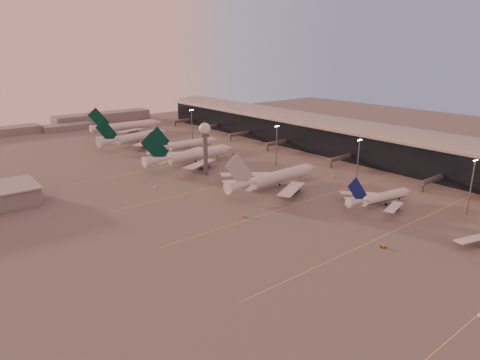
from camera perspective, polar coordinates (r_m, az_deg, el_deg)
ground at (r=160.00m, az=19.42°, el=-9.26°), size 700.00×700.00×0.00m
taxiway_markings at (r=212.53m, az=10.99°, el=-1.95°), size 180.00×185.25×0.02m
terminal at (r=301.41m, az=12.88°, el=5.68°), size 57.00×362.00×23.04m
radar_tower at (r=236.60m, az=-4.69°, el=5.54°), size 6.40×6.40×31.10m
mast_a at (r=204.53m, az=28.48°, el=-0.50°), size 3.60×0.56×25.00m
mast_b at (r=227.20m, az=15.47°, el=2.60°), size 3.60×0.56×25.00m
mast_c at (r=258.40m, az=4.90°, el=4.90°), size 3.60×0.56×25.00m
mast_d at (r=326.84m, az=-6.43°, el=7.45°), size 3.60×0.56×25.00m
distant_horizon at (r=421.78m, az=-21.06°, el=7.26°), size 165.00×37.50×9.00m
narrowbody_mid at (r=203.93m, az=18.28°, el=-2.40°), size 40.44×32.01×15.90m
widebody_white at (r=219.13m, az=4.74°, el=-0.03°), size 63.62×50.94×22.37m
greentail_a at (r=264.13m, az=-6.44°, el=2.99°), size 65.18×52.66×23.68m
greentail_b at (r=298.90m, az=-7.10°, el=4.51°), size 54.54×44.08×19.82m
greentail_c at (r=325.53m, az=-13.82°, el=5.29°), size 62.10×49.56×22.97m
greentail_d at (r=376.08m, az=-14.73°, el=6.79°), size 63.74×51.48×23.15m
gsv_truck_a at (r=135.34m, az=29.32°, el=-15.24°), size 4.89×4.59×2.00m
gsv_tug_mid at (r=163.39m, az=18.55°, el=-8.40°), size 3.99×3.92×1.00m
gsv_truck_b at (r=215.75m, az=18.27°, el=-1.88°), size 6.51×4.15×2.47m
gsv_truck_c at (r=181.70m, az=0.57°, el=-4.56°), size 5.31×6.10×2.42m
gsv_catering_b at (r=241.76m, az=12.51°, el=0.86°), size 5.87×3.83×4.44m
gsv_tug_far at (r=229.03m, az=0.84°, el=-0.09°), size 3.75×3.92×0.97m
gsv_truck_d at (r=222.13m, az=-11.41°, el=-0.84°), size 2.38×5.30×2.07m
gsv_tug_hangar at (r=287.81m, az=-0.81°, el=3.52°), size 3.26×2.08×0.90m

